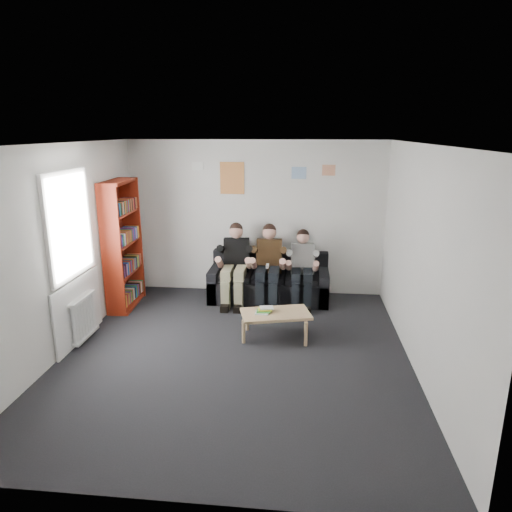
{
  "coord_description": "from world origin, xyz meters",
  "views": [
    {
      "loc": [
        0.83,
        -5.39,
        2.86
      ],
      "look_at": [
        0.14,
        1.3,
        0.99
      ],
      "focal_mm": 32.0,
      "sensor_mm": 36.0,
      "label": 1
    }
  ],
  "objects_px": {
    "sofa": "(269,283)",
    "bookshelf": "(123,245)",
    "person_right": "(302,269)",
    "person_left": "(235,265)",
    "person_middle": "(268,266)",
    "coffee_table": "(276,316)"
  },
  "relations": [
    {
      "from": "person_right",
      "to": "bookshelf",
      "type": "bearing_deg",
      "value": -177.94
    },
    {
      "from": "coffee_table",
      "to": "sofa",
      "type": "bearing_deg",
      "value": 97.68
    },
    {
      "from": "bookshelf",
      "to": "coffee_table",
      "type": "bearing_deg",
      "value": -24.3
    },
    {
      "from": "sofa",
      "to": "bookshelf",
      "type": "distance_m",
      "value": 2.53
    },
    {
      "from": "person_left",
      "to": "person_right",
      "type": "xyz_separation_m",
      "value": [
        1.13,
        0.0,
        -0.03
      ]
    },
    {
      "from": "bookshelf",
      "to": "person_right",
      "type": "distance_m",
      "value": 2.97
    },
    {
      "from": "bookshelf",
      "to": "coffee_table",
      "type": "xyz_separation_m",
      "value": [
        2.56,
        -0.99,
        -0.71
      ]
    },
    {
      "from": "coffee_table",
      "to": "person_left",
      "type": "bearing_deg",
      "value": 119.75
    },
    {
      "from": "coffee_table",
      "to": "person_middle",
      "type": "distance_m",
      "value": 1.41
    },
    {
      "from": "sofa",
      "to": "bookshelf",
      "type": "relative_size",
      "value": 0.97
    },
    {
      "from": "person_left",
      "to": "person_middle",
      "type": "bearing_deg",
      "value": -4.8
    },
    {
      "from": "sofa",
      "to": "person_right",
      "type": "xyz_separation_m",
      "value": [
        0.57,
        -0.19,
        0.34
      ]
    },
    {
      "from": "bookshelf",
      "to": "person_left",
      "type": "bearing_deg",
      "value": 8.58
    },
    {
      "from": "sofa",
      "to": "coffee_table",
      "type": "bearing_deg",
      "value": -82.32
    },
    {
      "from": "coffee_table",
      "to": "person_right",
      "type": "bearing_deg",
      "value": 75.32
    },
    {
      "from": "bookshelf",
      "to": "person_middle",
      "type": "relative_size",
      "value": 1.57
    },
    {
      "from": "person_right",
      "to": "person_left",
      "type": "bearing_deg",
      "value": 174.94
    },
    {
      "from": "sofa",
      "to": "person_right",
      "type": "bearing_deg",
      "value": -18.64
    },
    {
      "from": "bookshelf",
      "to": "coffee_table",
      "type": "relative_size",
      "value": 2.2
    },
    {
      "from": "person_left",
      "to": "person_middle",
      "type": "xyz_separation_m",
      "value": [
        0.57,
        -0.0,
        -0.0
      ]
    },
    {
      "from": "person_left",
      "to": "bookshelf",
      "type": "bearing_deg",
      "value": -172.99
    },
    {
      "from": "coffee_table",
      "to": "person_middle",
      "type": "bearing_deg",
      "value": 98.77
    }
  ]
}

